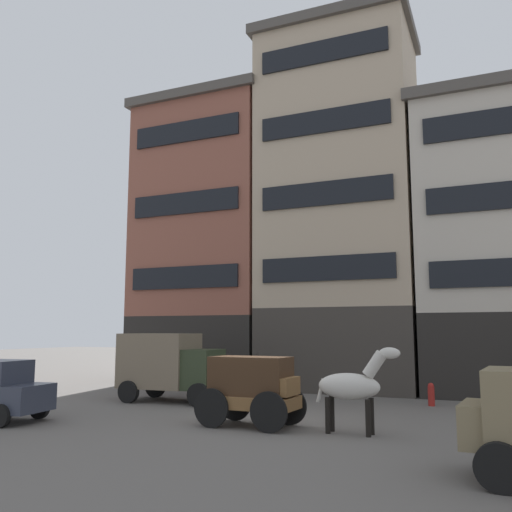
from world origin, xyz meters
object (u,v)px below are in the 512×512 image
(pedestrian_officer, at_px, (257,373))
(fire_hydrant_curbside, at_px, (431,394))
(cargo_wagon, at_px, (252,386))
(delivery_truck_far, at_px, (172,364))
(draft_horse, at_px, (352,386))

(pedestrian_officer, relative_size, fire_hydrant_curbside, 2.16)
(cargo_wagon, distance_m, fire_hydrant_curbside, 7.89)
(delivery_truck_far, xyz_separation_m, pedestrian_officer, (2.45, 2.73, -0.44))
(cargo_wagon, relative_size, pedestrian_officer, 1.65)
(draft_horse, height_order, pedestrian_officer, draft_horse)
(delivery_truck_far, relative_size, pedestrian_officer, 2.45)
(fire_hydrant_curbside, bearing_deg, draft_horse, -101.40)
(draft_horse, bearing_deg, delivery_truck_far, 154.56)
(draft_horse, xyz_separation_m, fire_hydrant_curbside, (1.33, 6.59, -0.84))
(cargo_wagon, xyz_separation_m, fire_hydrant_curbside, (4.28, 6.59, -0.72))
(delivery_truck_far, bearing_deg, fire_hydrant_curbside, 16.33)
(draft_horse, bearing_deg, cargo_wagon, 179.95)
(cargo_wagon, height_order, draft_horse, draft_horse)
(fire_hydrant_curbside, bearing_deg, pedestrian_officer, -179.85)
(draft_horse, bearing_deg, fire_hydrant_curbside, 78.60)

